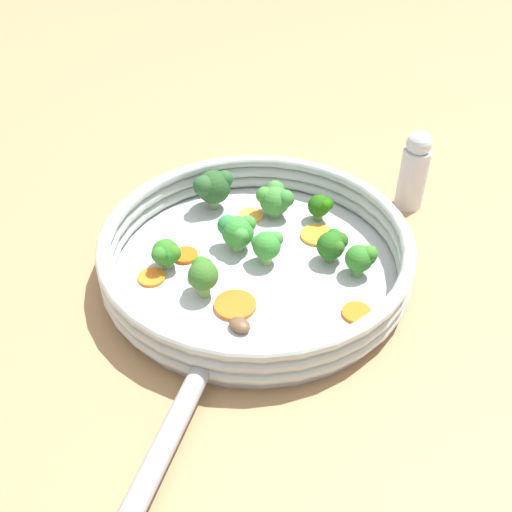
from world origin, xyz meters
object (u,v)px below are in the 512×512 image
broccoli_floret_8 (321,205)px  carrot_slice_2 (152,277)px  broccoli_floret_3 (267,246)px  skillet (256,269)px  broccoli_floret_2 (333,244)px  broccoli_floret_4 (362,258)px  carrot_slice_4 (202,276)px  broccoli_floret_5 (166,253)px  carrot_slice_6 (317,235)px  broccoli_floret_6 (213,186)px  mushroom_piece_0 (240,325)px  broccoli_floret_1 (275,199)px  salt_shaker (414,170)px  broccoli_floret_7 (203,273)px  broccoli_floret_0 (237,231)px  carrot_slice_1 (357,313)px  carrot_slice_5 (251,216)px  carrot_slice_0 (186,255)px  carrot_slice_3 (235,305)px

broccoli_floret_8 → carrot_slice_2: bearing=-175.2°
carrot_slice_2 → broccoli_floret_3: bearing=-12.8°
carrot_slice_2 → skillet: bearing=-13.8°
broccoli_floret_2 → broccoli_floret_4: same height
carrot_slice_4 → broccoli_floret_5: 0.05m
skillet → carrot_slice_6: 0.10m
carrot_slice_6 → broccoli_floret_3: size_ratio=0.99×
broccoli_floret_5 → broccoli_floret_6: bearing=44.0°
broccoli_floret_4 → mushroom_piece_0: broccoli_floret_4 is taller
carrot_slice_6 → broccoli_floret_1: size_ratio=0.93×
carrot_slice_4 → broccoli_floret_4: bearing=-22.4°
broccoli_floret_3 → broccoli_floret_8: broccoli_floret_3 is taller
carrot_slice_4 → salt_shaker: salt_shaker is taller
carrot_slice_4 → broccoli_floret_7: (-0.01, -0.02, 0.03)m
broccoli_floret_6 → mushroom_piece_0: 0.23m
broccoli_floret_0 → carrot_slice_1: bearing=-65.5°
broccoli_floret_6 → broccoli_floret_8: bearing=-35.7°
carrot_slice_2 → broccoli_floret_5: (0.02, 0.01, 0.02)m
broccoli_floret_4 → carrot_slice_5: bearing=113.9°
skillet → carrot_slice_1: carrot_slice_1 is taller
carrot_slice_4 → salt_shaker: bearing=6.4°
carrot_slice_0 → broccoli_floret_5: (-0.03, -0.01, 0.02)m
broccoli_floret_2 → carrot_slice_2: bearing=164.2°
broccoli_floret_6 → mushroom_piece_0: broccoli_floret_6 is taller
broccoli_floret_4 → carrot_slice_6: bearing=97.2°
skillet → salt_shaker: (0.25, 0.04, 0.05)m
carrot_slice_1 → broccoli_floret_1: (0.00, 0.21, 0.02)m
carrot_slice_2 → broccoli_floret_3: size_ratio=0.74×
carrot_slice_4 → broccoli_floret_4: broccoli_floret_4 is taller
broccoli_floret_7 → skillet: bearing=13.7°
carrot_slice_6 → broccoli_floret_2: (-0.01, -0.05, 0.02)m
carrot_slice_0 → broccoli_floret_8: (0.19, -0.00, 0.02)m
carrot_slice_1 → salt_shaker: (0.19, 0.16, 0.04)m
broccoli_floret_7 → mushroom_piece_0: 0.08m
carrot_slice_6 → carrot_slice_1: bearing=-101.6°
carrot_slice_4 → broccoli_floret_3: broccoli_floret_3 is taller
carrot_slice_2 → broccoli_floret_6: broccoli_floret_6 is taller
carrot_slice_6 → broccoli_floret_8: broccoli_floret_8 is taller
carrot_slice_0 → broccoli_floret_0: broccoli_floret_0 is taller
carrot_slice_4 → carrot_slice_5: carrot_slice_4 is taller
carrot_slice_5 → broccoli_floret_8: 0.09m
broccoli_floret_1 → broccoli_floret_2: (0.02, -0.11, -0.00)m
broccoli_floret_1 → carrot_slice_4: bearing=-149.6°
carrot_slice_1 → carrot_slice_3: 0.14m
broccoli_floret_3 → carrot_slice_4: bearing=175.1°
broccoli_floret_0 → broccoli_floret_7: 0.09m
broccoli_floret_3 → carrot_slice_1: bearing=-66.6°
broccoli_floret_1 → carrot_slice_0: bearing=-166.4°
carrot_slice_4 → carrot_slice_0: bearing=95.6°
carrot_slice_2 → carrot_slice_3: bearing=-50.2°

